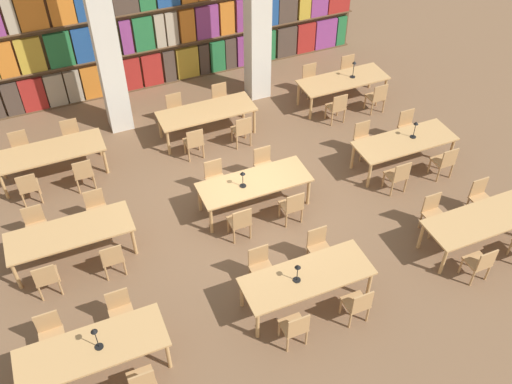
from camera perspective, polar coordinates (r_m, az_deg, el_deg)
name	(u,v)px	position (r m, az deg, el deg)	size (l,w,h in m)	color
ground_plane	(251,206)	(12.51, -0.50, -1.46)	(40.00, 40.00, 0.00)	brown
pillar_left	(100,16)	(13.77, -15.33, 16.65)	(0.56, 0.56, 6.00)	beige
reading_table_0	(92,350)	(9.80, -16.05, -14.95)	(2.40, 0.89, 0.74)	tan
chair_1	(51,334)	(10.44, -19.81, -13.17)	(0.42, 0.40, 0.87)	tan
chair_2	(142,382)	(9.56, -11.31, -18.10)	(0.42, 0.40, 0.87)	tan
chair_3	(121,311)	(10.39, -13.38, -11.47)	(0.42, 0.40, 0.87)	tan
desk_lamp_0	(95,335)	(9.45, -15.77, -13.61)	(0.14, 0.14, 0.49)	black
reading_table_1	(307,278)	(10.34, 5.12, -8.55)	(2.40, 0.89, 0.74)	tan
chair_4	(295,327)	(9.95, 3.92, -13.33)	(0.42, 0.40, 0.87)	tan
chair_5	(261,266)	(10.74, 0.48, -7.42)	(0.42, 0.40, 0.87)	tan
chair_6	(358,304)	(10.36, 10.13, -10.96)	(0.42, 0.40, 0.87)	tan
chair_7	(319,247)	(11.12, 6.31, -5.48)	(0.42, 0.40, 0.87)	tan
desk_lamp_1	(298,270)	(9.99, 4.18, -7.80)	(0.14, 0.14, 0.41)	black
reading_table_2	(482,221)	(12.11, 21.70, -2.71)	(2.40, 0.89, 0.74)	tan
chair_8	(480,263)	(11.59, 21.49, -6.58)	(0.42, 0.40, 0.87)	tan
chair_9	(433,213)	(12.26, 17.30, -1.97)	(0.42, 0.40, 0.87)	tan
chair_11	(480,197)	(12.95, 21.51, -0.46)	(0.42, 0.40, 0.87)	tan
reading_table_3	(70,234)	(11.58, -18.11, -4.02)	(2.40, 0.89, 0.74)	tan
chair_12	(46,277)	(11.24, -20.23, -8.02)	(0.42, 0.40, 0.87)	tan
chair_13	(36,225)	(12.28, -21.14, -3.10)	(0.42, 0.40, 0.87)	tan
chair_14	(112,258)	(11.21, -14.19, -6.39)	(0.42, 0.40, 0.87)	tan
chair_15	(97,208)	(12.25, -15.65, -1.59)	(0.42, 0.40, 0.87)	tan
reading_table_4	(254,184)	(12.05, -0.17, 0.81)	(2.40, 0.89, 0.74)	tan
chair_16	(240,221)	(11.53, -1.60, -2.96)	(0.42, 0.40, 0.87)	tan
chair_17	(215,178)	(12.54, -4.09, 1.42)	(0.42, 0.40, 0.87)	tan
chair_18	(292,206)	(11.88, 3.65, -1.37)	(0.42, 0.40, 0.87)	tan
chair_19	(264,164)	(12.86, 0.82, 2.77)	(0.42, 0.40, 0.87)	tan
desk_lamp_2	(243,176)	(11.73, -1.33, 1.56)	(0.14, 0.14, 0.40)	black
reading_table_5	(405,143)	(13.59, 14.64, 4.79)	(2.40, 0.89, 0.74)	tan
chair_20	(398,175)	(12.95, 14.00, 1.63)	(0.42, 0.40, 0.87)	tan
chair_21	(363,139)	(13.85, 10.70, 5.28)	(0.42, 0.40, 0.87)	tan
chair_22	(444,161)	(13.63, 18.33, 2.94)	(0.42, 0.40, 0.87)	tan
chair_23	(408,126)	(14.49, 14.93, 6.36)	(0.42, 0.40, 0.87)	tan
desk_lamp_3	(415,127)	(13.53, 15.64, 6.29)	(0.14, 0.14, 0.43)	black
reading_table_6	(50,153)	(13.67, -19.90, 3.68)	(2.40, 0.89, 0.74)	tan
chair_24	(29,187)	(13.24, -21.80, 0.51)	(0.42, 0.40, 0.87)	tan
chair_25	(21,148)	(14.40, -22.45, 4.07)	(0.42, 0.40, 0.87)	tan
chair_26	(83,173)	(13.21, -16.89, 1.86)	(0.42, 0.40, 0.87)	tan
chair_27	(72,136)	(14.38, -17.93, 5.32)	(0.42, 0.40, 0.87)	tan
reading_table_7	(207,113)	(14.17, -4.97, 7.87)	(2.40, 0.89, 0.74)	tan
chair_28	(194,142)	(13.59, -6.21, 5.01)	(0.42, 0.40, 0.87)	tan
chair_29	(176,110)	(14.74, -8.03, 8.16)	(0.42, 0.40, 0.87)	tan
chair_30	(242,130)	(13.90, -1.41, 6.24)	(0.42, 0.40, 0.87)	tan
chair_31	(221,99)	(15.03, -3.52, 9.26)	(0.42, 0.40, 0.87)	tan
reading_table_8	(343,81)	(15.52, 8.69, 10.88)	(2.40, 0.89, 0.74)	tan
chair_32	(337,107)	(14.85, 8.10, 8.44)	(0.42, 0.40, 0.87)	tan
chair_33	(311,79)	(15.91, 5.51, 11.18)	(0.42, 0.40, 0.87)	tan
chair_34	(377,97)	(15.42, 12.00, 9.30)	(0.42, 0.40, 0.87)	tan
chair_35	(349,70)	(16.44, 9.27, 11.93)	(0.42, 0.40, 0.87)	tan
desk_lamp_4	(354,66)	(15.45, 9.76, 12.27)	(0.14, 0.14, 0.47)	black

